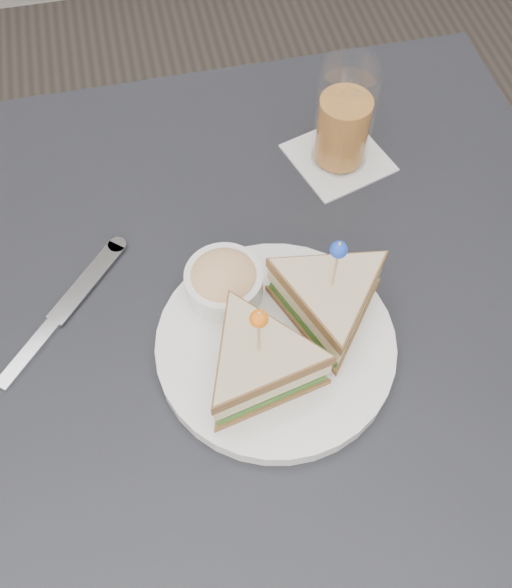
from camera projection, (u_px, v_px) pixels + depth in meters
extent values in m
plane|color=#3F3833|center=(252.00, 507.00, 1.31)|extent=(3.50, 3.50, 0.00)
cube|color=black|center=(249.00, 336.00, 0.69)|extent=(0.80, 0.80, 0.03)
cylinder|color=black|center=(14.00, 302.00, 1.15)|extent=(0.04, 0.04, 0.72)
cylinder|color=black|center=(394.00, 232.00, 1.23)|extent=(0.04, 0.04, 0.72)
cylinder|color=white|center=(276.00, 347.00, 0.66)|extent=(0.30, 0.30, 0.01)
cylinder|color=white|center=(276.00, 342.00, 0.65)|extent=(0.30, 0.30, 0.00)
cylinder|color=#D5B67A|center=(259.00, 335.00, 0.55)|extent=(0.00, 0.00, 0.08)
sphere|color=orange|center=(259.00, 319.00, 0.53)|extent=(0.02, 0.02, 0.02)
cylinder|color=#D5B67A|center=(335.00, 268.00, 0.59)|extent=(0.00, 0.00, 0.08)
sphere|color=blue|center=(339.00, 250.00, 0.57)|extent=(0.02, 0.02, 0.02)
cylinder|color=white|center=(224.00, 284.00, 0.67)|extent=(0.10, 0.10, 0.04)
ellipsoid|color=#E0B772|center=(224.00, 277.00, 0.66)|extent=(0.09, 0.09, 0.03)
cube|color=silver|center=(31.00, 350.00, 0.66)|extent=(0.07, 0.08, 0.01)
cube|color=silver|center=(87.00, 282.00, 0.70)|extent=(0.09, 0.10, 0.00)
cylinder|color=silver|center=(117.00, 245.00, 0.73)|extent=(0.03, 0.03, 0.00)
cube|color=silver|center=(338.00, 158.00, 0.80)|extent=(0.13, 0.13, 0.00)
cylinder|color=#B67133|center=(343.00, 129.00, 0.76)|extent=(0.08, 0.08, 0.08)
cylinder|color=white|center=(345.00, 116.00, 0.74)|extent=(0.08, 0.08, 0.13)
cube|color=white|center=(350.00, 97.00, 0.73)|extent=(0.02, 0.02, 0.02)
cube|color=white|center=(341.00, 112.00, 0.72)|extent=(0.02, 0.02, 0.02)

